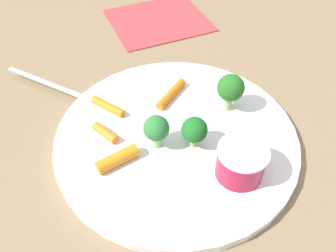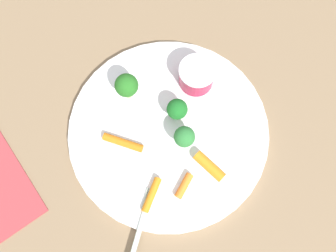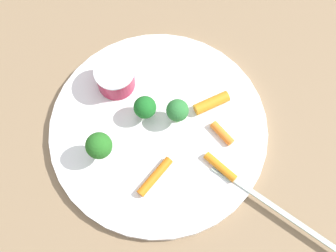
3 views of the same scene
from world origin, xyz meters
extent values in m
plane|color=#846B4D|center=(0.00, 0.00, 0.00)|extent=(2.40, 2.40, 0.00)
cylinder|color=white|center=(0.00, 0.00, 0.01)|extent=(0.29, 0.29, 0.01)
cylinder|color=maroon|center=(0.00, -0.09, 0.03)|extent=(0.05, 0.05, 0.04)
cylinder|color=silver|center=(0.00, -0.09, 0.05)|extent=(0.05, 0.05, 0.00)
cylinder|color=#88B371|center=(0.00, -0.03, 0.02)|extent=(0.01, 0.01, 0.01)
sphere|color=#1A6522|center=(0.00, -0.03, 0.04)|extent=(0.03, 0.03, 0.03)
cylinder|color=#98A96B|center=(0.08, -0.02, 0.02)|extent=(0.01, 0.01, 0.02)
sphere|color=#256820|center=(0.08, -0.02, 0.05)|extent=(0.03, 0.03, 0.03)
cylinder|color=#8CC36F|center=(-0.03, 0.01, 0.02)|extent=(0.01, 0.01, 0.02)
sphere|color=#2C7334|center=(-0.03, 0.01, 0.04)|extent=(0.03, 0.03, 0.03)
cylinder|color=orange|center=(0.05, 0.05, 0.02)|extent=(0.06, 0.02, 0.01)
cylinder|color=orange|center=(-0.06, 0.06, 0.02)|extent=(0.01, 0.04, 0.01)
cylinder|color=orange|center=(-0.08, 0.02, 0.02)|extent=(0.05, 0.03, 0.01)
cylinder|color=orange|center=(-0.02, 0.09, 0.02)|extent=(0.02, 0.05, 0.01)
cube|color=#ABBFB0|center=(-0.04, 0.19, 0.01)|extent=(0.04, 0.15, 0.00)
cube|color=#ABBFB0|center=(-0.02, 0.10, 0.01)|extent=(0.01, 0.03, 0.00)
cube|color=#ABBFB0|center=(-0.02, 0.10, 0.01)|extent=(0.01, 0.03, 0.00)
cube|color=#ABBFB0|center=(-0.02, 0.10, 0.01)|extent=(0.01, 0.03, 0.00)
cube|color=#ABBFB0|center=(-0.03, 0.10, 0.01)|extent=(0.01, 0.03, 0.00)
camera|label=1|loc=(-0.22, -0.18, 0.32)|focal=37.10mm
camera|label=2|loc=(-0.08, 0.15, 0.54)|focal=40.91mm
camera|label=3|loc=(0.14, 0.18, 0.60)|focal=50.39mm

